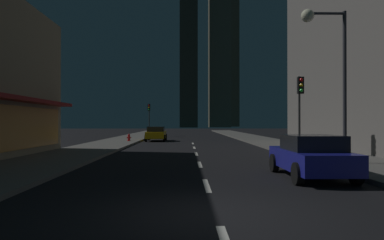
# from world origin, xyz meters

# --- Properties ---
(ground_plane) EXTENTS (78.00, 136.00, 0.10)m
(ground_plane) POSITION_xyz_m (0.00, 32.00, -0.05)
(ground_plane) COLOR black
(sidewalk_right) EXTENTS (4.00, 76.00, 0.15)m
(sidewalk_right) POSITION_xyz_m (7.00, 32.00, 0.07)
(sidewalk_right) COLOR #605E59
(sidewalk_right) RESTS_ON ground
(sidewalk_left) EXTENTS (4.00, 76.00, 0.15)m
(sidewalk_left) POSITION_xyz_m (-7.00, 32.00, 0.07)
(sidewalk_left) COLOR #605E59
(sidewalk_left) RESTS_ON ground
(lane_marking_center) EXTENTS (0.16, 28.20, 0.01)m
(lane_marking_center) POSITION_xyz_m (0.00, 11.00, 0.01)
(lane_marking_center) COLOR silver
(lane_marking_center) RESTS_ON ground
(skyscraper_distant_tall) EXTENTS (6.55, 5.94, 67.79)m
(skyscraper_distant_tall) POSITION_xyz_m (0.40, 122.98, 33.89)
(skyscraper_distant_tall) COLOR #3E3B2E
(skyscraper_distant_tall) RESTS_ON ground
(skyscraper_distant_mid) EXTENTS (8.28, 7.31, 75.50)m
(skyscraper_distant_mid) POSITION_xyz_m (12.41, 129.34, 37.75)
(skyscraper_distant_mid) COLOR #605B48
(skyscraper_distant_mid) RESTS_ON ground
(skyscraper_distant_short) EXTENTS (8.23, 8.85, 73.63)m
(skyscraper_distant_short) POSITION_xyz_m (18.79, 151.49, 36.82)
(skyscraper_distant_short) COLOR brown
(skyscraper_distant_short) RESTS_ON ground
(car_parked_near) EXTENTS (1.98, 4.24, 1.45)m
(car_parked_near) POSITION_xyz_m (3.60, 4.61, 0.74)
(car_parked_near) COLOR navy
(car_parked_near) RESTS_ON ground
(car_parked_far) EXTENTS (1.98, 4.24, 1.45)m
(car_parked_far) POSITION_xyz_m (-3.60, 28.24, 0.74)
(car_parked_far) COLOR gold
(car_parked_far) RESTS_ON ground
(fire_hydrant_far_left) EXTENTS (0.42, 0.30, 0.65)m
(fire_hydrant_far_left) POSITION_xyz_m (-5.90, 25.61, 0.45)
(fire_hydrant_far_left) COLOR red
(fire_hydrant_far_left) RESTS_ON sidewalk_left
(traffic_light_near_right) EXTENTS (0.32, 0.48, 4.20)m
(traffic_light_near_right) POSITION_xyz_m (5.50, 11.55, 3.19)
(traffic_light_near_right) COLOR #2D2D2D
(traffic_light_near_right) RESTS_ON sidewalk_right
(traffic_light_far_left) EXTENTS (0.32, 0.48, 4.20)m
(traffic_light_far_left) POSITION_xyz_m (-5.50, 39.64, 3.19)
(traffic_light_far_left) COLOR #2D2D2D
(traffic_light_far_left) RESTS_ON sidewalk_left
(street_lamp_right) EXTENTS (1.96, 0.56, 6.58)m
(street_lamp_right) POSITION_xyz_m (5.38, 7.78, 5.07)
(street_lamp_right) COLOR #38383D
(street_lamp_right) RESTS_ON sidewalk_right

